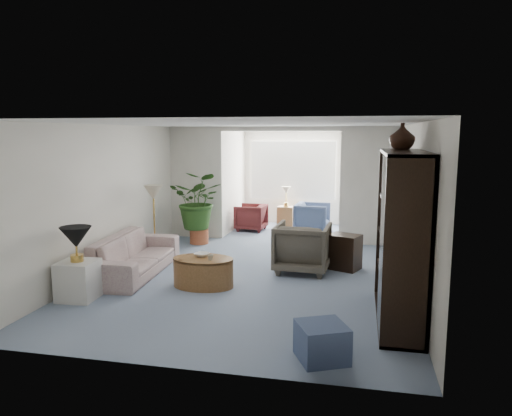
% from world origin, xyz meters
% --- Properties ---
extents(floor, '(6.00, 6.00, 0.00)m').
position_xyz_m(floor, '(0.00, 0.00, 0.00)').
color(floor, '#7D8DA5').
rests_on(floor, ground).
extents(sunroom_floor, '(2.60, 2.60, 0.00)m').
position_xyz_m(sunroom_floor, '(0.00, 4.10, 0.00)').
color(sunroom_floor, '#7D8DA5').
rests_on(sunroom_floor, ground).
extents(back_pier_left, '(1.20, 0.12, 2.50)m').
position_xyz_m(back_pier_left, '(-1.90, 3.00, 1.25)').
color(back_pier_left, white).
rests_on(back_pier_left, ground).
extents(back_pier_right, '(1.20, 0.12, 2.50)m').
position_xyz_m(back_pier_right, '(1.90, 3.00, 1.25)').
color(back_pier_right, white).
rests_on(back_pier_right, ground).
extents(back_header, '(2.60, 0.12, 0.10)m').
position_xyz_m(back_header, '(0.00, 3.00, 2.45)').
color(back_header, white).
rests_on(back_header, back_pier_left).
extents(window_pane, '(2.20, 0.02, 1.50)m').
position_xyz_m(window_pane, '(0.00, 5.18, 1.40)').
color(window_pane, white).
extents(window_blinds, '(2.20, 0.02, 1.50)m').
position_xyz_m(window_blinds, '(0.00, 5.15, 1.40)').
color(window_blinds, white).
extents(framed_picture, '(0.04, 0.50, 0.40)m').
position_xyz_m(framed_picture, '(2.46, -0.10, 1.70)').
color(framed_picture, beige).
extents(sofa, '(1.01, 2.29, 0.65)m').
position_xyz_m(sofa, '(-1.98, 0.01, 0.33)').
color(sofa, beige).
rests_on(sofa, ground).
extents(end_table, '(0.53, 0.53, 0.56)m').
position_xyz_m(end_table, '(-2.18, -1.34, 0.28)').
color(end_table, silver).
rests_on(end_table, ground).
extents(table_lamp, '(0.44, 0.44, 0.30)m').
position_xyz_m(table_lamp, '(-2.18, -1.34, 0.91)').
color(table_lamp, black).
rests_on(table_lamp, end_table).
extents(floor_lamp, '(0.36, 0.36, 0.28)m').
position_xyz_m(floor_lamp, '(-2.09, 1.12, 1.25)').
color(floor_lamp, beige).
rests_on(floor_lamp, ground).
extents(coffee_table, '(1.18, 1.18, 0.45)m').
position_xyz_m(coffee_table, '(-0.62, -0.41, 0.23)').
color(coffee_table, '#955E36').
rests_on(coffee_table, ground).
extents(coffee_bowl, '(0.28, 0.28, 0.06)m').
position_xyz_m(coffee_bowl, '(-0.67, -0.31, 0.48)').
color(coffee_bowl, white).
rests_on(coffee_bowl, coffee_table).
extents(coffee_cup, '(0.11, 0.11, 0.09)m').
position_xyz_m(coffee_cup, '(-0.47, -0.51, 0.49)').
color(coffee_cup, '#B4B29D').
rests_on(coffee_cup, coffee_table).
extents(wingback_chair, '(0.94, 0.97, 0.84)m').
position_xyz_m(wingback_chair, '(0.78, 0.74, 0.42)').
color(wingback_chair, '#5B5448').
rests_on(wingback_chair, ground).
extents(side_table_dark, '(0.63, 0.57, 0.61)m').
position_xyz_m(side_table_dark, '(1.48, 1.04, 0.31)').
color(side_table_dark, black).
rests_on(side_table_dark, ground).
extents(entertainment_cabinet, '(0.51, 1.93, 2.14)m').
position_xyz_m(entertainment_cabinet, '(2.23, -1.16, 1.07)').
color(entertainment_cabinet, black).
rests_on(entertainment_cabinet, ground).
extents(cabinet_urn, '(0.33, 0.33, 0.35)m').
position_xyz_m(cabinet_urn, '(2.23, -0.66, 2.32)').
color(cabinet_urn, black).
rests_on(cabinet_urn, entertainment_cabinet).
extents(ottoman, '(0.64, 0.64, 0.39)m').
position_xyz_m(ottoman, '(1.37, -2.49, 0.19)').
color(ottoman, '#4A577F').
rests_on(ottoman, ground).
extents(plant_pot, '(0.40, 0.40, 0.32)m').
position_xyz_m(plant_pot, '(-1.64, 2.41, 0.16)').
color(plant_pot, '#A65130').
rests_on(plant_pot, ground).
extents(house_plant, '(1.11, 0.97, 1.24)m').
position_xyz_m(house_plant, '(-1.64, 2.41, 0.94)').
color(house_plant, '#284E1A').
rests_on(house_plant, plant_pot).
extents(sunroom_chair_blue, '(0.84, 0.82, 0.72)m').
position_xyz_m(sunroom_chair_blue, '(0.63, 4.04, 0.36)').
color(sunroom_chair_blue, '#4A577F').
rests_on(sunroom_chair_blue, ground).
extents(sunroom_chair_maroon, '(0.75, 0.73, 0.64)m').
position_xyz_m(sunroom_chair_maroon, '(-0.87, 4.04, 0.32)').
color(sunroom_chair_maroon, '#541C20').
rests_on(sunroom_chair_maroon, ground).
extents(sunroom_table, '(0.43, 0.35, 0.50)m').
position_xyz_m(sunroom_table, '(-0.12, 4.79, 0.25)').
color(sunroom_table, '#955E36').
rests_on(sunroom_table, ground).
extents(shelf_clutter, '(0.30, 1.04, 1.06)m').
position_xyz_m(shelf_clutter, '(2.18, -1.18, 0.98)').
color(shelf_clutter, '#5F5D59').
rests_on(shelf_clutter, entertainment_cabinet).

